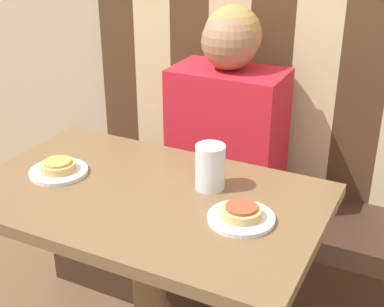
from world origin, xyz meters
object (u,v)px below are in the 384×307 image
plate_left (59,172)px  pizza_left (58,166)px  plate_right (241,218)px  pizza_right (241,211)px  drinking_cup (210,167)px  person (228,114)px

plate_left → pizza_left: 0.02m
plate_right → pizza_right: size_ratio=1.67×
drinking_cup → plate_right: bearing=-40.4°
plate_right → drinking_cup: size_ratio=1.33×
plate_right → pizza_left: size_ratio=1.67×
pizza_left → pizza_right: (0.58, 0.00, 0.00)m
plate_left → pizza_right: 0.58m
plate_left → person: bearing=64.1°
plate_right → drinking_cup: 0.20m
pizza_left → person: bearing=64.1°
person → pizza_left: (-0.29, -0.60, -0.01)m
person → plate_right: 0.66m
plate_right → drinking_cup: (-0.14, 0.12, 0.06)m
plate_left → plate_right: same height
plate_left → drinking_cup: bearing=15.5°
person → pizza_right: (0.29, -0.60, -0.01)m
person → plate_right: (0.29, -0.60, -0.03)m
plate_left → plate_right: size_ratio=1.00×
plate_right → pizza_left: bearing=180.0°
plate_right → plate_left: bearing=180.0°
person → pizza_right: 0.66m
drinking_cup → pizza_left: bearing=-164.5°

